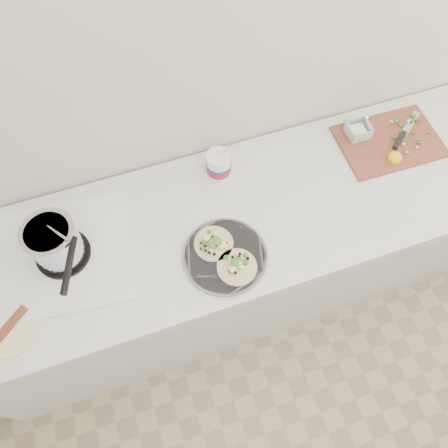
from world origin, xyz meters
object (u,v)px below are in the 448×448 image
object	(u,v)px
stove	(58,247)
taco_plate	(225,255)
tub	(219,163)
bacon_plate	(11,325)
cutboard	(388,138)

from	to	relation	value
stove	taco_plate	world-z (taller)	stove
tub	bacon_plate	world-z (taller)	tub
stove	cutboard	distance (m)	1.37
stove	tub	xyz separation A→B (m)	(0.65, 0.16, -0.01)
tub	cutboard	bearing A→B (deg)	-5.77
cutboard	stove	bearing A→B (deg)	-174.95
stove	bacon_plate	xyz separation A→B (m)	(-0.21, -0.20, -0.07)
stove	cutboard	bearing A→B (deg)	10.32
stove	bacon_plate	world-z (taller)	stove
taco_plate	cutboard	world-z (taller)	cutboard
cutboard	bacon_plate	size ratio (longest dim) A/B	1.93
taco_plate	cutboard	distance (m)	0.87
cutboard	bacon_plate	bearing A→B (deg)	-168.33
stove	taco_plate	xyz separation A→B (m)	(0.55, -0.19, -0.06)
bacon_plate	cutboard	bearing A→B (deg)	10.33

